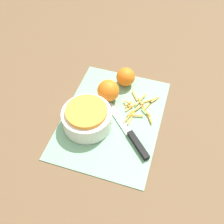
% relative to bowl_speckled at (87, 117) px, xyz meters
% --- Properties ---
extents(ground_plane, '(4.00, 4.00, 0.00)m').
position_rel_bowl_speckled_xyz_m(ground_plane, '(0.05, -0.07, -0.04)').
color(ground_plane, brown).
extents(cutting_board, '(0.47, 0.35, 0.01)m').
position_rel_bowl_speckled_xyz_m(cutting_board, '(0.05, -0.07, -0.04)').
color(cutting_board, '#75AD84').
rests_on(cutting_board, ground_plane).
extents(bowl_speckled, '(0.17, 0.17, 0.08)m').
position_rel_bowl_speckled_xyz_m(bowl_speckled, '(0.00, 0.00, 0.00)').
color(bowl_speckled, silver).
rests_on(bowl_speckled, cutting_board).
extents(knife, '(0.21, 0.20, 0.02)m').
position_rel_bowl_speckled_xyz_m(knife, '(-0.02, -0.17, -0.03)').
color(knife, black).
rests_on(knife, cutting_board).
extents(orange_left, '(0.07, 0.07, 0.07)m').
position_rel_bowl_speckled_xyz_m(orange_left, '(0.23, -0.07, -0.00)').
color(orange_left, orange).
rests_on(orange_left, cutting_board).
extents(orange_right, '(0.08, 0.08, 0.08)m').
position_rel_bowl_speckled_xyz_m(orange_right, '(0.14, -0.03, 0.00)').
color(orange_right, orange).
rests_on(orange_right, cutting_board).
extents(peel_pile, '(0.16, 0.13, 0.01)m').
position_rel_bowl_speckled_xyz_m(peel_pile, '(0.13, -0.16, -0.03)').
color(peel_pile, orange).
rests_on(peel_pile, cutting_board).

